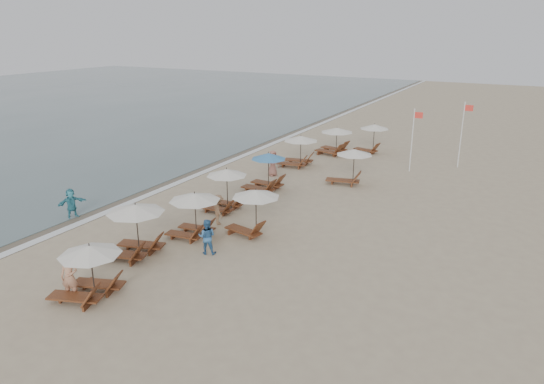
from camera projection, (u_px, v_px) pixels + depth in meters
The scene contains 20 objects.
ground at pixel (260, 289), 18.69m from camera, with size 160.00×160.00×0.00m, color tan.
wet_sand_band at pixel (170, 177), 32.68m from camera, with size 3.20×140.00×0.01m, color #6B5E4C.
foam_line at pixel (186, 179), 32.09m from camera, with size 0.50×140.00×0.02m, color white.
lounger_station_0 at pixel (88, 271), 17.80m from camera, with size 2.58×2.40×2.10m.
lounger_station_1 at pixel (133, 230), 21.05m from camera, with size 2.77×2.44×2.37m.
lounger_station_2 at pixel (192, 212), 23.00m from camera, with size 2.51×2.37×2.17m.
lounger_station_3 at pixel (224, 189), 26.33m from camera, with size 2.41×2.14×2.32m.
lounger_station_4 at pixel (265, 174), 29.64m from camera, with size 2.56×2.08×2.33m.
lounger_station_5 at pixel (298, 151), 34.91m from camera, with size 2.74×2.40×2.17m.
lounger_station_6 at pixel (333, 140), 38.29m from camera, with size 2.84×2.46×2.06m.
inland_station_0 at pixel (251, 207), 23.12m from camera, with size 2.66×2.24×2.22m.
inland_station_1 at pixel (349, 164), 30.74m from camera, with size 2.81×2.24×2.22m.
inland_station_2 at pixel (371, 135), 38.50m from camera, with size 2.66×2.24×2.22m.
beachgoer_near at pixel (70, 276), 17.81m from camera, with size 0.64×0.42×1.75m, color tan.
beachgoer_mid_a at pixel (207, 237), 21.41m from camera, with size 0.76×0.60×1.57m, color teal.
beachgoer_mid_b at pixel (218, 210), 24.63m from camera, with size 0.98×0.57×1.52m, color #8F6848.
beachgoer_far_b at pixel (273, 163), 32.69m from camera, with size 0.83×0.54×1.69m, color #A46759.
waterline_walker at pixel (71, 203), 25.50m from camera, with size 1.43×0.46×1.55m, color teal.
flag_pole_near at pixel (413, 137), 33.21m from camera, with size 0.59×0.08×4.24m.
flag_pole_far at pixel (462, 132), 34.10m from camera, with size 0.60×0.08×4.56m.
Camera 1 is at (8.27, -14.39, 9.34)m, focal length 33.01 mm.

